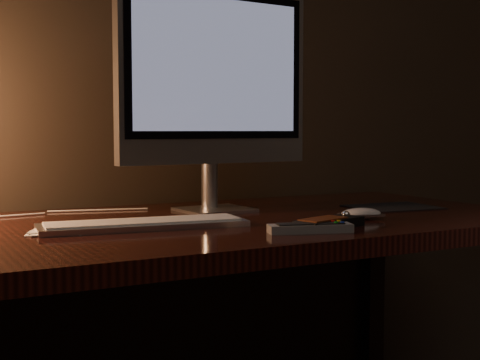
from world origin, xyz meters
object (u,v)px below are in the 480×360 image
keyboard (144,224)px  mouse (361,215)px  desk (195,270)px  monitor (215,82)px  tv_remote (310,228)px  media_remote (329,223)px

keyboard → mouse: (0.49, -0.11, 0.00)m
mouse → desk: bearing=157.8°
monitor → tv_remote: bearing=-91.9°
mouse → monitor: bearing=141.5°
keyboard → tv_remote: 0.35m
keyboard → monitor: bearing=42.6°
desk → keyboard: 0.25m
keyboard → media_remote: 0.39m
monitor → keyboard: (-0.26, -0.18, -0.32)m
monitor → keyboard: bearing=-148.5°
desk → monitor: size_ratio=2.89×
desk → tv_remote: size_ratio=9.10×
desk → tv_remote: (0.10, -0.34, 0.14)m
media_remote → mouse: bearing=11.9°
mouse → media_remote: bearing=-138.3°
tv_remote → monitor: bearing=109.1°
desk → mouse: mouse is taller
monitor → media_remote: (0.08, -0.37, -0.32)m
desk → keyboard: bearing=-145.7°
mouse → tv_remote: bearing=-139.4°
monitor → media_remote: 0.50m
desk → monitor: (0.09, 0.07, 0.46)m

